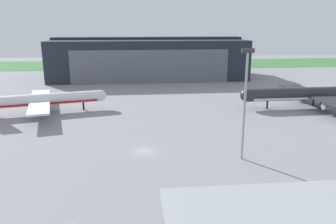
% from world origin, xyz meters
% --- Properties ---
extents(ground_plane, '(440.00, 440.00, 0.00)m').
position_xyz_m(ground_plane, '(0.00, 0.00, 0.00)').
color(ground_plane, gray).
extents(grass_field_strip, '(440.00, 56.00, 0.08)m').
position_xyz_m(grass_field_strip, '(0.00, 161.34, 0.04)').
color(grass_field_strip, '#3C753C').
rests_on(grass_field_strip, ground_plane).
extents(maintenance_hangar, '(94.65, 42.01, 20.21)m').
position_xyz_m(maintenance_hangar, '(5.56, 104.98, 9.65)').
color(maintenance_hangar, '#232833').
rests_on(maintenance_hangar, ground_plane).
extents(airliner_far_left, '(37.16, 34.49, 11.95)m').
position_xyz_m(airliner_far_left, '(-29.65, 34.42, 4.07)').
color(airliner_far_left, silver).
rests_on(airliner_far_left, ground_plane).
extents(airliner_far_right, '(48.26, 39.35, 13.64)m').
position_xyz_m(airliner_far_right, '(55.40, 33.07, 4.39)').
color(airliner_far_right, '#282B33').
rests_on(airliner_far_right, ground_plane).
extents(apron_light_mast, '(2.40, 0.50, 21.70)m').
position_xyz_m(apron_light_mast, '(19.04, -5.96, 12.53)').
color(apron_light_mast, '#99999E').
rests_on(apron_light_mast, ground_plane).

